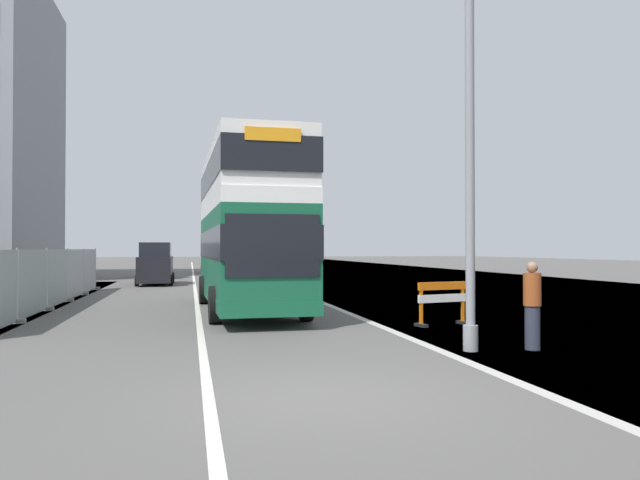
{
  "coord_description": "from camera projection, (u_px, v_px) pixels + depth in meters",
  "views": [
    {
      "loc": [
        -1.69,
        -7.95,
        1.98
      ],
      "look_at": [
        1.57,
        7.3,
        2.2
      ],
      "focal_mm": 34.15,
      "sensor_mm": 36.0,
      "label": 1
    }
  ],
  "objects": [
    {
      "name": "ground",
      "position": [
        361.0,
        396.0,
        8.37
      ],
      "size": [
        140.0,
        280.0,
        0.1
      ],
      "color": "#565451"
    },
    {
      "name": "car_oncoming_near",
      "position": [
        156.0,
        265.0,
        33.4
      ],
      "size": [
        1.93,
        4.59,
        2.31
      ],
      "color": "black",
      "rests_on": "ground"
    },
    {
      "name": "construction_site_fence",
      "position": [
        58.0,
        278.0,
        21.04
      ],
      "size": [
        0.44,
        17.2,
        2.0
      ],
      "color": "#A8AAAD",
      "rests_on": "ground"
    },
    {
      "name": "car_receding_mid",
      "position": [
        157.0,
        262.0,
        40.72
      ],
      "size": [
        1.9,
        4.11,
        2.31
      ],
      "color": "slate",
      "rests_on": "ground"
    },
    {
      "name": "lamppost_foreground",
      "position": [
        470.0,
        127.0,
        11.79
      ],
      "size": [
        0.29,
        0.7,
        9.18
      ],
      "color": "gray",
      "rests_on": "ground"
    },
    {
      "name": "double_decker_bus",
      "position": [
        247.0,
        226.0,
        19.34
      ],
      "size": [
        2.94,
        10.34,
        5.05
      ],
      "color": "#145638",
      "rests_on": "ground"
    },
    {
      "name": "pedestrian_at_kerb",
      "position": [
        532.0,
        305.0,
        11.89
      ],
      "size": [
        0.34,
        0.34,
        1.72
      ],
      "color": "#2D3342",
      "rests_on": "ground"
    },
    {
      "name": "roadworks_barrier",
      "position": [
        442.0,
        299.0,
        15.65
      ],
      "size": [
        1.51,
        0.76,
        1.12
      ],
      "color": "orange",
      "rests_on": "ground"
    },
    {
      "name": "car_receding_far",
      "position": [
        213.0,
        260.0,
        49.46
      ],
      "size": [
        1.99,
        3.93,
        2.32
      ],
      "color": "silver",
      "rests_on": "ground"
    }
  ]
}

